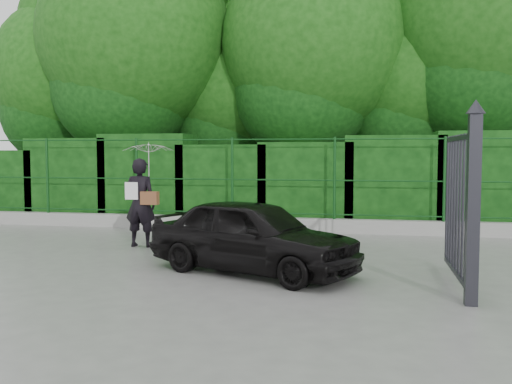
# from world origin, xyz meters

# --- Properties ---
(ground) EXTENTS (80.00, 80.00, 0.00)m
(ground) POSITION_xyz_m (0.00, 0.00, 0.00)
(ground) COLOR gray
(kerb) EXTENTS (14.00, 0.25, 0.30)m
(kerb) POSITION_xyz_m (0.00, 4.50, 0.15)
(kerb) COLOR #9E9E99
(kerb) RESTS_ON ground
(fence) EXTENTS (14.13, 0.06, 1.80)m
(fence) POSITION_xyz_m (0.22, 4.50, 1.20)
(fence) COLOR #103F14
(fence) RESTS_ON kerb
(hedge) EXTENTS (14.20, 1.20, 2.23)m
(hedge) POSITION_xyz_m (0.15, 5.50, 1.04)
(hedge) COLOR black
(hedge) RESTS_ON ground
(trees) EXTENTS (17.10, 6.15, 8.08)m
(trees) POSITION_xyz_m (1.14, 7.74, 4.62)
(trees) COLOR black
(trees) RESTS_ON ground
(gate) EXTENTS (0.22, 2.33, 2.36)m
(gate) POSITION_xyz_m (4.60, -0.72, 1.19)
(gate) COLOR #25252B
(gate) RESTS_ON ground
(woman) EXTENTS (0.92, 0.94, 1.96)m
(woman) POSITION_xyz_m (-0.64, 1.96, 1.28)
(woman) COLOR black
(woman) RESTS_ON ground
(car) EXTENTS (3.48, 2.49, 1.10)m
(car) POSITION_xyz_m (1.77, 0.06, 0.55)
(car) COLOR black
(car) RESTS_ON ground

